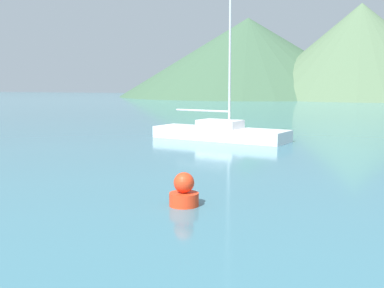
% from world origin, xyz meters
% --- Properties ---
extents(sailboat_inner, '(7.68, 3.65, 9.58)m').
position_xyz_m(sailboat_inner, '(-1.98, 24.99, 0.43)').
color(sailboat_inner, white).
rests_on(sailboat_inner, ground_plane).
extents(buoy_marker, '(0.74, 0.74, 0.85)m').
position_xyz_m(buoy_marker, '(1.05, 11.34, 0.35)').
color(buoy_marker, red).
rests_on(buoy_marker, ground_plane).
extents(hill_west, '(54.01, 54.01, 16.33)m').
position_xyz_m(hill_west, '(-17.99, 101.02, 8.16)').
color(hill_west, '#38563D').
rests_on(hill_west, ground_plane).
extents(hill_central, '(41.24, 41.24, 17.45)m').
position_xyz_m(hill_central, '(4.36, 96.26, 8.73)').
color(hill_central, '#4C6647').
rests_on(hill_central, ground_plane).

